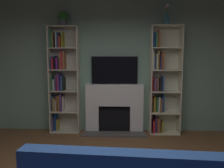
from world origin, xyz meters
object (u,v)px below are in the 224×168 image
at_px(tv, 115,70).
at_px(potted_plant, 63,18).
at_px(fireplace, 114,107).
at_px(bookshelf_right, 161,83).
at_px(bookshelf_left, 62,79).
at_px(vase_with_flowers, 167,18).

bearing_deg(tv, potted_plant, -173.66).
distance_m(fireplace, tv, 0.82).
bearing_deg(fireplace, bookshelf_right, -1.23).
height_order(tv, bookshelf_right, bookshelf_right).
relative_size(tv, bookshelf_right, 0.44).
bearing_deg(bookshelf_left, vase_with_flowers, -1.15).
xyz_separation_m(fireplace, vase_with_flowers, (1.08, -0.05, 1.90)).
height_order(bookshelf_right, vase_with_flowers, vase_with_flowers).
xyz_separation_m(tv, bookshelf_right, (1.00, -0.09, -0.28)).
xyz_separation_m(bookshelf_left, potted_plant, (0.07, -0.04, 1.28)).
relative_size(fireplace, bookshelf_left, 0.59).
height_order(bookshelf_left, potted_plant, potted_plant).
relative_size(bookshelf_left, bookshelf_right, 1.00).
bearing_deg(bookshelf_right, vase_with_flowers, -21.19).
relative_size(tv, potted_plant, 3.16).
height_order(fireplace, tv, tv).
height_order(fireplace, bookshelf_left, bookshelf_left).
distance_m(tv, vase_with_flowers, 1.54).
height_order(bookshelf_right, potted_plant, potted_plant).
bearing_deg(bookshelf_left, potted_plant, -33.05).
distance_m(fireplace, bookshelf_left, 1.31).
height_order(tv, potted_plant, potted_plant).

